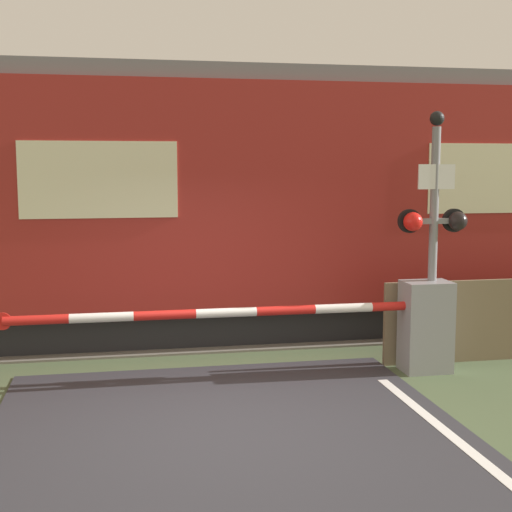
{
  "coord_description": "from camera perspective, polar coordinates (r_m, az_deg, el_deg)",
  "views": [
    {
      "loc": [
        -1.0,
        -6.96,
        2.6
      ],
      "look_at": [
        0.7,
        1.94,
        1.46
      ],
      "focal_mm": 50.0,
      "sensor_mm": 36.0,
      "label": 1
    }
  ],
  "objects": [
    {
      "name": "ground_plane",
      "position": [
        7.5,
        -2.54,
        -13.11
      ],
      "size": [
        80.0,
        80.0,
        0.0
      ],
      "primitive_type": "plane",
      "color": "#475638"
    },
    {
      "name": "train",
      "position": [
        12.48,
        14.95,
        4.42
      ],
      "size": [
        20.64,
        3.13,
        4.01
      ],
      "color": "black",
      "rests_on": "ground_plane"
    },
    {
      "name": "crossing_barrier",
      "position": [
        9.17,
        10.94,
        -5.36
      ],
      "size": [
        5.52,
        0.44,
        1.16
      ],
      "color": "gray",
      "rests_on": "ground_plane"
    },
    {
      "name": "signal_post",
      "position": [
        9.26,
        14.05,
        2.42
      ],
      "size": [
        0.9,
        0.26,
        3.28
      ],
      "color": "gray",
      "rests_on": "ground_plane"
    },
    {
      "name": "track_bed",
      "position": [
        11.56,
        -5.61,
        -5.72
      ],
      "size": [
        36.0,
        3.2,
        0.13
      ],
      "color": "#666056",
      "rests_on": "ground_plane"
    }
  ]
}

